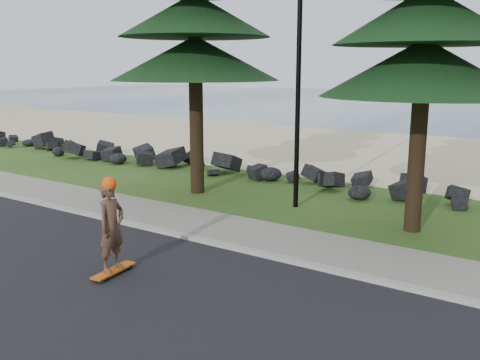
# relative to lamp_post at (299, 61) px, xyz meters

# --- Properties ---
(ground) EXTENTS (160.00, 160.00, 0.00)m
(ground) POSITION_rel_lamp_post_xyz_m (0.00, -3.20, -4.13)
(ground) COLOR #2A5119
(ground) RESTS_ON ground
(road) EXTENTS (160.00, 7.00, 0.02)m
(road) POSITION_rel_lamp_post_xyz_m (0.00, -7.70, -4.12)
(road) COLOR black
(road) RESTS_ON ground
(kerb) EXTENTS (160.00, 0.20, 0.10)m
(kerb) POSITION_rel_lamp_post_xyz_m (0.00, -4.10, -4.08)
(kerb) COLOR #A89E97
(kerb) RESTS_ON ground
(sidewalk) EXTENTS (160.00, 2.00, 0.08)m
(sidewalk) POSITION_rel_lamp_post_xyz_m (0.00, -3.00, -4.09)
(sidewalk) COLOR gray
(sidewalk) RESTS_ON ground
(beach_sand) EXTENTS (160.00, 15.00, 0.01)m
(beach_sand) POSITION_rel_lamp_post_xyz_m (0.00, 11.30, -4.13)
(beach_sand) COLOR beige
(beach_sand) RESTS_ON ground
(seawall_boulders) EXTENTS (60.00, 2.40, 1.10)m
(seawall_boulders) POSITION_rel_lamp_post_xyz_m (0.00, 2.40, -4.13)
(seawall_boulders) COLOR black
(seawall_boulders) RESTS_ON ground
(lamp_post) EXTENTS (0.25, 0.14, 8.14)m
(lamp_post) POSITION_rel_lamp_post_xyz_m (0.00, 0.00, 0.00)
(lamp_post) COLOR black
(lamp_post) RESTS_ON ground
(skateboarder) EXTENTS (0.49, 1.07, 1.95)m
(skateboarder) POSITION_rel_lamp_post_xyz_m (-0.40, -6.63, -3.15)
(skateboarder) COLOR #C74F0B
(skateboarder) RESTS_ON ground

